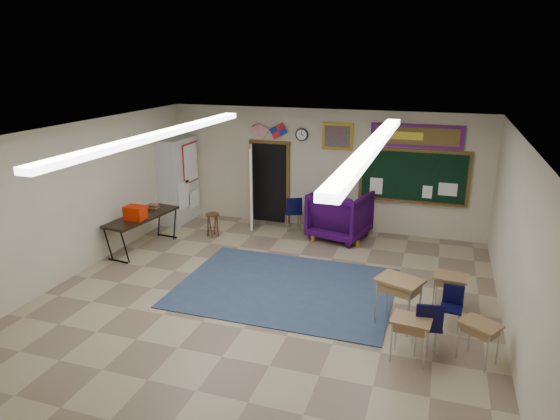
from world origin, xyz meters
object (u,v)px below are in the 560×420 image
(student_desk_front_right, at_px, (449,291))
(folding_table, at_px, (143,231))
(wingback_armchair, at_px, (340,215))
(wooden_stool, at_px, (213,225))
(student_desk_front_left, at_px, (398,300))

(student_desk_front_right, relative_size, folding_table, 0.34)
(wingback_armchair, bearing_deg, folding_table, 41.01)
(student_desk_front_right, height_order, wooden_stool, student_desk_front_right)
(student_desk_front_left, height_order, folding_table, folding_table)
(student_desk_front_right, bearing_deg, student_desk_front_left, -129.62)
(wingback_armchair, xyz_separation_m, student_desk_front_right, (2.53, -3.00, -0.21))
(student_desk_front_left, distance_m, folding_table, 6.05)
(wooden_stool, bearing_deg, student_desk_front_left, -31.62)
(wingback_armchair, relative_size, wooden_stool, 2.23)
(wingback_armchair, bearing_deg, student_desk_front_left, 128.41)
(wingback_armchair, height_order, wooden_stool, wingback_armchair)
(student_desk_front_right, relative_size, wooden_stool, 1.16)
(folding_table, bearing_deg, wingback_armchair, 34.77)
(folding_table, distance_m, wooden_stool, 1.69)
(wingback_armchair, distance_m, folding_table, 4.60)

